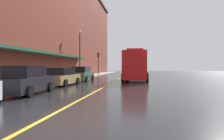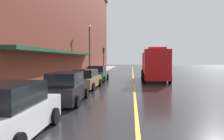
{
  "view_description": "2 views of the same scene",
  "coord_description": "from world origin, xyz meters",
  "px_view_note": "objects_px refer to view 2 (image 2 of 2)",
  "views": [
    {
      "loc": [
        3.06,
        -5.76,
        1.65
      ],
      "look_at": [
        -1.78,
        27.5,
        1.16
      ],
      "focal_mm": 32.54,
      "sensor_mm": 36.0,
      "label": 1
    },
    {
      "loc": [
        -0.22,
        -6.1,
        2.49
      ],
      "look_at": [
        -2.89,
        23.37,
        0.91
      ],
      "focal_mm": 34.71,
      "sensor_mm": 36.0,
      "label": 2
    }
  ],
  "objects_px": {
    "parking_meter_0": "(14,91)",
    "traffic_light_near": "(104,55)",
    "parked_car_0": "(10,112)",
    "fire_truck": "(155,65)",
    "street_lamp_left": "(90,44)",
    "parked_car_2": "(86,79)",
    "parked_car_3": "(98,74)",
    "parking_meter_1": "(87,71)",
    "parked_car_1": "(66,88)"
  },
  "relations": [
    {
      "from": "parked_car_1",
      "to": "parked_car_3",
      "type": "xyz_separation_m",
      "value": [
        -0.08,
        11.85,
        -0.01
      ]
    },
    {
      "from": "parked_car_3",
      "to": "parking_meter_1",
      "type": "xyz_separation_m",
      "value": [
        -1.39,
        0.92,
        0.26
      ]
    },
    {
      "from": "parking_meter_1",
      "to": "traffic_light_near",
      "type": "bearing_deg",
      "value": 89.76
    },
    {
      "from": "parking_meter_0",
      "to": "parking_meter_1",
      "type": "xyz_separation_m",
      "value": [
        0.0,
        15.64,
        0.0
      ]
    },
    {
      "from": "parking_meter_1",
      "to": "fire_truck",
      "type": "bearing_deg",
      "value": 5.16
    },
    {
      "from": "parked_car_0",
      "to": "traffic_light_near",
      "type": "bearing_deg",
      "value": 1.12
    },
    {
      "from": "parked_car_2",
      "to": "street_lamp_left",
      "type": "distance_m",
      "value": 12.25
    },
    {
      "from": "traffic_light_near",
      "to": "parked_car_2",
      "type": "bearing_deg",
      "value": -86.5
    },
    {
      "from": "parked_car_1",
      "to": "parked_car_0",
      "type": "bearing_deg",
      "value": 176.99
    },
    {
      "from": "parked_car_1",
      "to": "traffic_light_near",
      "type": "relative_size",
      "value": 1.03
    },
    {
      "from": "parked_car_2",
      "to": "parking_meter_0",
      "type": "height_order",
      "value": "parked_car_2"
    },
    {
      "from": "street_lamp_left",
      "to": "parked_car_2",
      "type": "bearing_deg",
      "value": -80.31
    },
    {
      "from": "traffic_light_near",
      "to": "street_lamp_left",
      "type": "bearing_deg",
      "value": -93.85
    },
    {
      "from": "parked_car_3",
      "to": "fire_truck",
      "type": "bearing_deg",
      "value": -74.38
    },
    {
      "from": "fire_truck",
      "to": "parking_meter_0",
      "type": "distance_m",
      "value": 18.12
    },
    {
      "from": "parked_car_1",
      "to": "traffic_light_near",
      "type": "bearing_deg",
      "value": 1.14
    },
    {
      "from": "parked_car_2",
      "to": "parked_car_3",
      "type": "bearing_deg",
      "value": 2.11
    },
    {
      "from": "street_lamp_left",
      "to": "traffic_light_near",
      "type": "distance_m",
      "value": 9.93
    },
    {
      "from": "parked_car_3",
      "to": "traffic_light_near",
      "type": "distance_m",
      "value": 15.64
    },
    {
      "from": "parking_meter_0",
      "to": "traffic_light_near",
      "type": "bearing_deg",
      "value": 89.88
    },
    {
      "from": "parked_car_0",
      "to": "parked_car_2",
      "type": "bearing_deg",
      "value": -1.24
    },
    {
      "from": "parked_car_1",
      "to": "street_lamp_left",
      "type": "distance_m",
      "value": 17.92
    },
    {
      "from": "fire_truck",
      "to": "traffic_light_near",
      "type": "distance_m",
      "value": 15.86
    },
    {
      "from": "parked_car_1",
      "to": "parking_meter_1",
      "type": "relative_size",
      "value": 3.32
    },
    {
      "from": "fire_truck",
      "to": "street_lamp_left",
      "type": "height_order",
      "value": "street_lamp_left"
    },
    {
      "from": "parked_car_0",
      "to": "street_lamp_left",
      "type": "height_order",
      "value": "street_lamp_left"
    },
    {
      "from": "traffic_light_near",
      "to": "parked_car_3",
      "type": "bearing_deg",
      "value": -85.08
    },
    {
      "from": "parked_car_0",
      "to": "parked_car_3",
      "type": "height_order",
      "value": "parked_car_0"
    },
    {
      "from": "fire_truck",
      "to": "parking_meter_1",
      "type": "relative_size",
      "value": 6.46
    },
    {
      "from": "parked_car_1",
      "to": "parked_car_3",
      "type": "distance_m",
      "value": 11.85
    },
    {
      "from": "fire_truck",
      "to": "parking_meter_1",
      "type": "bearing_deg",
      "value": -83.56
    },
    {
      "from": "parked_car_0",
      "to": "parked_car_2",
      "type": "relative_size",
      "value": 0.94
    },
    {
      "from": "parked_car_3",
      "to": "fire_truck",
      "type": "relative_size",
      "value": 0.52
    },
    {
      "from": "parked_car_1",
      "to": "fire_truck",
      "type": "height_order",
      "value": "fire_truck"
    },
    {
      "from": "parked_car_3",
      "to": "street_lamp_left",
      "type": "relative_size",
      "value": 0.64
    },
    {
      "from": "parked_car_2",
      "to": "street_lamp_left",
      "type": "relative_size",
      "value": 0.68
    },
    {
      "from": "parked_car_1",
      "to": "traffic_light_near",
      "type": "xyz_separation_m",
      "value": [
        -1.4,
        27.26,
        2.35
      ]
    },
    {
      "from": "parked_car_2",
      "to": "street_lamp_left",
      "type": "bearing_deg",
      "value": 11.99
    },
    {
      "from": "fire_truck",
      "to": "street_lamp_left",
      "type": "xyz_separation_m",
      "value": [
        -8.38,
        3.96,
        2.66
      ]
    },
    {
      "from": "street_lamp_left",
      "to": "traffic_light_near",
      "type": "xyz_separation_m",
      "value": [
        0.66,
        9.83,
        -1.24
      ]
    },
    {
      "from": "parking_meter_0",
      "to": "traffic_light_near",
      "type": "relative_size",
      "value": 0.31
    },
    {
      "from": "parked_car_0",
      "to": "parked_car_2",
      "type": "xyz_separation_m",
      "value": [
        0.02,
        11.39,
        -0.06
      ]
    },
    {
      "from": "fire_truck",
      "to": "parked_car_2",
      "type": "bearing_deg",
      "value": -38.99
    },
    {
      "from": "street_lamp_left",
      "to": "traffic_light_near",
      "type": "relative_size",
      "value": 1.61
    },
    {
      "from": "fire_truck",
      "to": "parking_meter_0",
      "type": "bearing_deg",
      "value": -24.17
    },
    {
      "from": "parked_car_1",
      "to": "parking_meter_0",
      "type": "xyz_separation_m",
      "value": [
        -1.46,
        -2.87,
        0.25
      ]
    },
    {
      "from": "parked_car_0",
      "to": "fire_truck",
      "type": "height_order",
      "value": "fire_truck"
    },
    {
      "from": "street_lamp_left",
      "to": "parking_meter_1",
      "type": "bearing_deg",
      "value": -82.67
    },
    {
      "from": "parked_car_1",
      "to": "parking_meter_1",
      "type": "xyz_separation_m",
      "value": [
        -1.46,
        12.77,
        0.25
      ]
    },
    {
      "from": "fire_truck",
      "to": "parked_car_0",
      "type": "bearing_deg",
      "value": -17.47
    }
  ]
}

